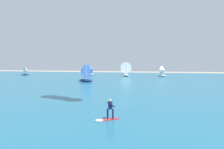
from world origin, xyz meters
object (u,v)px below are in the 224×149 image
object	(u,v)px
sailboat_far_left	(84,73)
sailboat_mid_right	(26,71)
sailboat_heeled_over	(91,71)
sailboat_near_shore	(125,69)
sailboat_outermost	(163,71)
kitesurfer	(108,112)

from	to	relation	value
sailboat_far_left	sailboat_mid_right	bearing A→B (deg)	145.87
sailboat_mid_right	sailboat_far_left	bearing A→B (deg)	-34.13
sailboat_heeled_over	sailboat_near_shore	bearing A→B (deg)	-8.77
sailboat_mid_right	sailboat_outermost	size ratio (longest dim) A/B	0.88
sailboat_outermost	sailboat_near_shore	bearing A→B (deg)	-176.69
kitesurfer	sailboat_far_left	distance (m)	33.14
sailboat_far_left	kitesurfer	bearing A→B (deg)	-66.16
sailboat_near_shore	sailboat_outermost	xyz separation A→B (m)	(12.68, 0.73, -0.70)
sailboat_heeled_over	sailboat_far_left	world-z (taller)	sailboat_far_left
sailboat_outermost	sailboat_far_left	bearing A→B (deg)	-128.98
sailboat_heeled_over	sailboat_near_shore	world-z (taller)	sailboat_near_shore
kitesurfer	sailboat_outermost	size ratio (longest dim) A/B	0.49
kitesurfer	sailboat_near_shore	xyz separation A→B (m)	(-6.86, 53.28, 1.89)
kitesurfer	sailboat_heeled_over	xyz separation A→B (m)	(-19.90, 55.29, 1.16)
sailboat_outermost	sailboat_mid_right	bearing A→B (deg)	-176.72
sailboat_mid_right	sailboat_far_left	size ratio (longest dim) A/B	0.72
kitesurfer	sailboat_far_left	xyz separation A→B (m)	(-13.38, 30.28, 1.59)
kitesurfer	sailboat_mid_right	world-z (taller)	sailboat_mid_right
kitesurfer	sailboat_heeled_over	distance (m)	58.77
kitesurfer	sailboat_near_shore	size ratio (longest dim) A/B	0.35
sailboat_mid_right	sailboat_heeled_over	xyz separation A→B (m)	(24.27, 4.14, 0.19)
sailboat_mid_right	sailboat_near_shore	xyz separation A→B (m)	(37.31, 2.13, 0.92)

